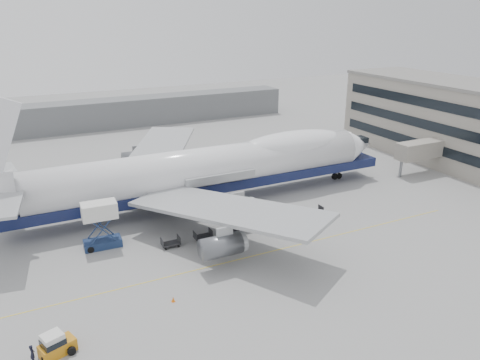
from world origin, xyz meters
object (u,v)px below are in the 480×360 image
airliner (209,168)px  baggage_tug (56,345)px  ground_worker (32,354)px  catering_truck (100,222)px

airliner → baggage_tug: airliner is taller
baggage_tug → airliner: bearing=25.9°
airliner → ground_worker: airliner is taller
baggage_tug → ground_worker: (-1.88, -0.16, -0.09)m
catering_truck → baggage_tug: (-7.45, -18.31, -2.47)m
airliner → catering_truck: bearing=-157.3°
catering_truck → ground_worker: catering_truck is taller
airliner → baggage_tug: bearing=-134.5°
airliner → baggage_tug: (-25.29, -25.76, -4.67)m
baggage_tug → ground_worker: size_ratio=1.91×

